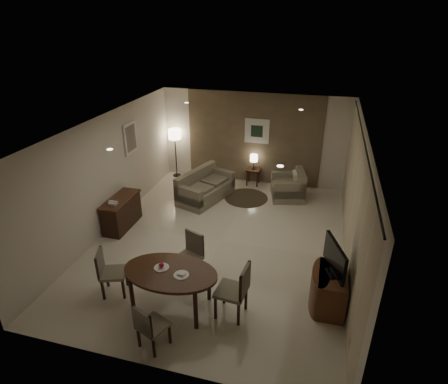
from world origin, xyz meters
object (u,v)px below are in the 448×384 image
(dining_table, at_px, (172,289))
(chair_right, at_px, (231,290))
(chair_left, at_px, (113,272))
(armchair, at_px, (288,185))
(console_desk, at_px, (122,213))
(tv_cabinet, at_px, (331,290))
(sofa, at_px, (206,186))
(chair_far, at_px, (188,258))
(side_table, at_px, (253,177))
(chair_near, at_px, (153,325))
(floor_lamp, at_px, (176,153))

(dining_table, xyz_separation_m, chair_right, (1.04, 0.11, 0.12))
(chair_left, bearing_deg, armchair, -48.55)
(console_desk, bearing_deg, dining_table, -45.48)
(tv_cabinet, relative_size, sofa, 0.53)
(chair_far, bearing_deg, armchair, 91.53)
(tv_cabinet, bearing_deg, console_desk, 162.95)
(sofa, xyz_separation_m, side_table, (1.08, 1.30, -0.15))
(tv_cabinet, xyz_separation_m, chair_right, (-1.64, -0.64, 0.16))
(dining_table, distance_m, side_table, 5.52)
(dining_table, height_order, side_table, dining_table)
(chair_near, xyz_separation_m, side_table, (0.30, 6.36, -0.17))
(chair_left, relative_size, sofa, 0.54)
(chair_left, height_order, side_table, chair_left)
(console_desk, relative_size, floor_lamp, 0.79)
(chair_far, bearing_deg, tv_cabinet, 19.82)
(chair_far, height_order, sofa, chair_far)
(side_table, relative_size, floor_lamp, 0.33)
(tv_cabinet, height_order, dining_table, dining_table)
(floor_lamp, bearing_deg, dining_table, -69.00)
(chair_left, bearing_deg, chair_near, -147.44)
(dining_table, relative_size, chair_near, 1.97)
(dining_table, distance_m, chair_near, 0.86)
(dining_table, bearing_deg, tv_cabinet, 15.78)
(console_desk, relative_size, chair_near, 1.44)
(dining_table, distance_m, armchair, 5.08)
(chair_far, xyz_separation_m, chair_left, (-1.16, -0.75, -0.02))
(side_table, bearing_deg, chair_far, -94.34)
(side_table, bearing_deg, chair_right, -82.75)
(tv_cabinet, relative_size, chair_left, 0.99)
(tv_cabinet, relative_size, side_table, 1.82)
(side_table, bearing_deg, floor_lamp, 179.81)
(chair_left, distance_m, floor_lamp, 5.53)
(dining_table, bearing_deg, chair_right, 6.11)
(chair_near, relative_size, side_table, 1.69)
(console_desk, bearing_deg, side_table, 51.69)
(dining_table, height_order, chair_right, chair_right)
(chair_left, bearing_deg, chair_right, -109.04)
(chair_right, distance_m, side_table, 5.44)
(dining_table, xyz_separation_m, side_table, (0.35, 5.51, -0.14))
(tv_cabinet, relative_size, armchair, 0.99)
(sofa, bearing_deg, dining_table, -151.47)
(chair_left, bearing_deg, side_table, -35.52)
(floor_lamp, bearing_deg, chair_right, -59.73)
(chair_near, bearing_deg, sofa, -59.61)
(chair_left, xyz_separation_m, chair_right, (2.20, 0.03, 0.06))
(chair_near, xyz_separation_m, armchair, (1.39, 5.72, -0.02))
(dining_table, xyz_separation_m, chair_far, (-0.01, 0.83, 0.08))
(floor_lamp, bearing_deg, chair_far, -65.75)
(dining_table, bearing_deg, floor_lamp, 111.00)
(chair_left, bearing_deg, floor_lamp, -9.99)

